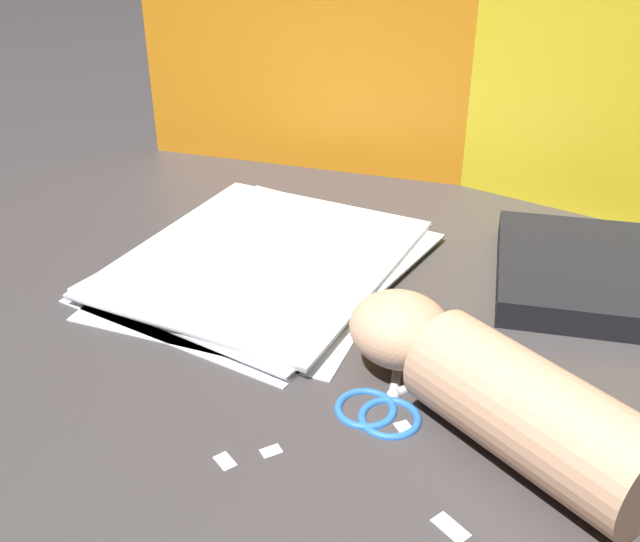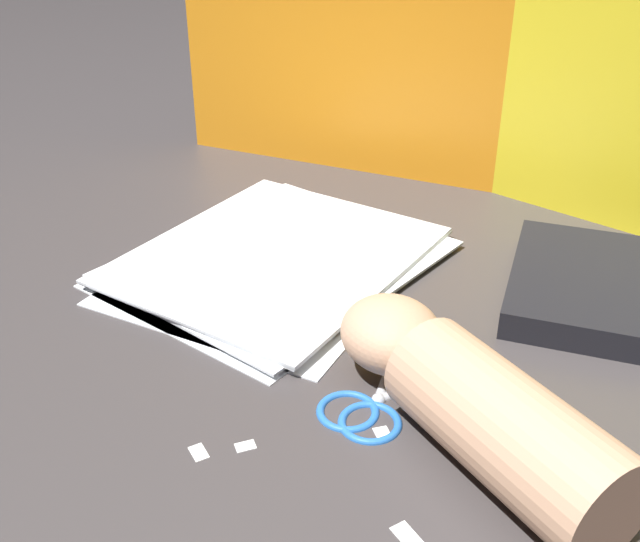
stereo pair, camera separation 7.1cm
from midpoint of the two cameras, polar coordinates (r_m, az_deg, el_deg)
name	(u,v)px [view 1 (the left image)]	position (r m, az deg, el deg)	size (l,w,h in m)	color
ground_plane	(356,323)	(0.75, 0.02, -4.05)	(6.00, 6.00, 0.00)	#3D3838
backdrop_panel_left	(360,45)	(1.06, 1.05, 16.82)	(0.64, 0.12, 0.36)	orange
backdrop_panel_center	(629,54)	(0.96, 20.47, 15.19)	(0.71, 0.11, 0.41)	yellow
paper_stack	(264,262)	(0.84, -6.71, 0.60)	(0.32, 0.37, 0.02)	white
book_closed	(578,271)	(0.84, 16.80, -0.08)	(0.22, 0.25, 0.03)	black
scissors	(394,390)	(0.65, 2.55, -9.19)	(0.11, 0.19, 0.01)	silver
hand_forearm	(491,388)	(0.60, 9.62, -8.90)	(0.30, 0.20, 0.08)	tan
paper_scrap_near	(451,527)	(0.55, 6.10, -19.01)	(0.03, 0.02, 0.00)	white
paper_scrap_mid	(225,461)	(0.60, -10.74, -14.16)	(0.02, 0.02, 0.00)	white
paper_scrap_far	(403,426)	(0.62, 3.04, -11.84)	(0.02, 0.02, 0.00)	white
paper_scrap_side	(271,451)	(0.61, -7.22, -13.57)	(0.02, 0.02, 0.00)	white
pen	(175,289)	(0.82, -13.46, -1.41)	(0.13, 0.09, 0.01)	black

